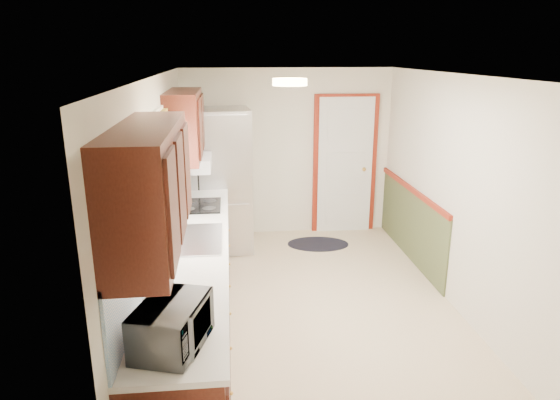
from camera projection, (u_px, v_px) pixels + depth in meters
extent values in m
cube|color=beige|center=(315.00, 313.00, 5.19)|extent=(3.20, 5.20, 0.12)
cube|color=white|center=(320.00, 76.00, 4.50)|extent=(3.20, 5.20, 0.12)
cube|color=silver|center=(287.00, 153.00, 7.23)|extent=(3.20, 0.10, 2.40)
cube|color=silver|center=(405.00, 349.00, 2.46)|extent=(3.20, 0.10, 2.40)
cube|color=silver|center=(160.00, 208.00, 4.70)|extent=(0.10, 5.20, 2.40)
cube|color=silver|center=(465.00, 198.00, 4.99)|extent=(0.10, 5.20, 2.40)
cube|color=#3D150E|center=(194.00, 293.00, 4.66)|extent=(0.60, 4.00, 0.90)
cube|color=white|center=(194.00, 246.00, 4.52)|extent=(0.63, 4.00, 0.04)
cube|color=#599FDA|center=(157.00, 216.00, 4.41)|extent=(0.02, 4.00, 0.55)
cube|color=#3D150E|center=(149.00, 187.00, 3.01)|extent=(0.35, 1.40, 0.75)
cube|color=#3D150E|center=(185.00, 125.00, 5.58)|extent=(0.35, 1.20, 0.75)
cube|color=white|center=(156.00, 169.00, 4.39)|extent=(0.02, 1.00, 0.90)
cube|color=#BD6923|center=(158.00, 129.00, 4.29)|extent=(0.05, 1.12, 0.24)
cube|color=#B7B7BC|center=(194.00, 239.00, 4.61)|extent=(0.52, 0.82, 0.02)
cube|color=white|center=(192.00, 163.00, 5.77)|extent=(0.45, 0.60, 0.15)
cube|color=maroon|center=(345.00, 166.00, 7.34)|extent=(0.94, 0.05, 2.08)
cube|color=white|center=(345.00, 166.00, 7.32)|extent=(0.80, 0.04, 2.00)
cube|color=#48512E|center=(411.00, 224.00, 6.49)|extent=(0.02, 2.30, 0.90)
cube|color=maroon|center=(412.00, 190.00, 6.36)|extent=(0.04, 2.30, 0.06)
cylinder|color=#FFD88C|center=(290.00, 82.00, 4.29)|extent=(0.30, 0.30, 0.06)
imported|color=white|center=(172.00, 321.00, 2.89)|extent=(0.42, 0.57, 0.35)
cube|color=#B7B7BC|center=(220.00, 180.00, 6.68)|extent=(0.84, 0.79, 1.91)
cylinder|color=black|center=(199.00, 196.00, 6.29)|extent=(0.02, 0.02, 1.34)
ellipsoid|color=black|center=(318.00, 244.00, 7.03)|extent=(0.91, 0.64, 0.01)
cube|color=black|center=(199.00, 206.00, 5.60)|extent=(0.48, 0.57, 0.02)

